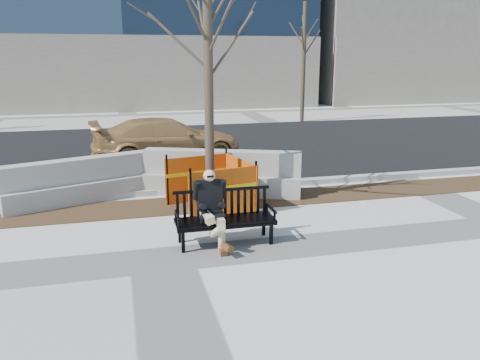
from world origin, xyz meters
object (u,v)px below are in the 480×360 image
(tree_fence, at_px, (211,210))
(jersey_barrier_right, at_px, (222,194))
(bench, at_px, (225,243))
(seated_man, at_px, (211,243))
(jersey_barrier_left, at_px, (84,201))
(sedan, at_px, (168,161))

(tree_fence, xyz_separation_m, jersey_barrier_right, (0.47, 1.06, 0.00))
(bench, height_order, seated_man, seated_man)
(bench, xyz_separation_m, jersey_barrier_left, (-2.37, 3.05, 0.00))
(bench, bearing_deg, jersey_barrier_right, 79.19)
(seated_man, relative_size, jersey_barrier_left, 0.37)
(sedan, height_order, jersey_barrier_right, sedan)
(bench, xyz_separation_m, jersey_barrier_right, (0.57, 2.85, 0.00))
(jersey_barrier_right, bearing_deg, jersey_barrier_left, -162.39)
(tree_fence, distance_m, jersey_barrier_right, 1.16)
(jersey_barrier_right, bearing_deg, tree_fence, -92.22)
(bench, relative_size, jersey_barrier_left, 0.51)
(jersey_barrier_left, bearing_deg, sedan, 38.98)
(tree_fence, bearing_deg, jersey_barrier_right, 66.24)
(jersey_barrier_left, bearing_deg, seated_man, -74.49)
(sedan, relative_size, jersey_barrier_right, 1.24)
(sedan, distance_m, jersey_barrier_left, 4.14)
(sedan, bearing_deg, jersey_barrier_right, -173.95)
(seated_man, distance_m, jersey_barrier_left, 3.69)
(seated_man, distance_m, tree_fence, 1.77)
(sedan, xyz_separation_m, jersey_barrier_left, (-2.13, -3.55, 0.00))
(jersey_barrier_left, bearing_deg, jersey_barrier_right, -23.98)
(bench, bearing_deg, jersey_barrier_left, 128.31)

